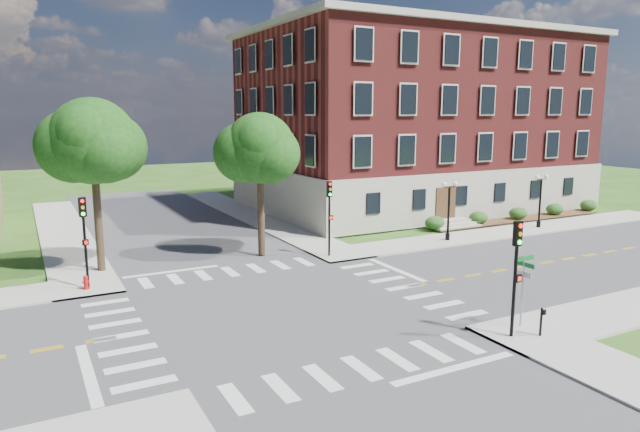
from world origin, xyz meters
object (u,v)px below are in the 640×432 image
twin_lamp_east (540,197)px  fire_hydrant (86,283)px  traffic_signal_se (516,264)px  twin_lamp_west (449,207)px  traffic_signal_nw (84,231)px  push_button_post (542,320)px  traffic_signal_ne (329,208)px  street_sign_pole (523,277)px

twin_lamp_east → fire_hydrant: (-33.74, -0.49, -2.06)m
traffic_signal_se → twin_lamp_east: (19.02, 15.42, -0.66)m
twin_lamp_west → twin_lamp_east: size_ratio=1.00×
traffic_signal_nw → traffic_signal_se: bearing=-45.7°
traffic_signal_se → twin_lamp_east: 24.50m
push_button_post → fire_hydrant: (-15.78, 15.47, -0.33)m
traffic_signal_se → traffic_signal_ne: (-0.18, 15.20, 0.00)m
twin_lamp_west → fire_hydrant: size_ratio=5.64×
traffic_signal_ne → traffic_signal_nw: 14.43m
push_button_post → traffic_signal_se: bearing=153.2°
traffic_signal_nw → fire_hydrant: traffic_signal_nw is taller
traffic_signal_nw → twin_lamp_west: bearing=0.5°
traffic_signal_se → push_button_post: size_ratio=4.00×
fire_hydrant → traffic_signal_ne: bearing=1.0°
push_button_post → traffic_signal_nw: bearing=135.3°
street_sign_pole → fire_hydrant: 21.45m
traffic_signal_nw → twin_lamp_east: bearing=0.7°
traffic_signal_se → fire_hydrant: traffic_signal_se is taller
traffic_signal_se → traffic_signal_ne: size_ratio=1.00×
twin_lamp_east → street_sign_pole: (-17.86, -14.79, -0.21)m
twin_lamp_east → street_sign_pole: size_ratio=1.36×
traffic_signal_se → fire_hydrant: (-14.72, 14.93, -2.72)m
traffic_signal_nw → twin_lamp_east: (33.63, 0.43, -0.66)m
traffic_signal_ne → street_sign_pole: bearing=-84.7°
twin_lamp_west → twin_lamp_east: (9.48, 0.21, 0.00)m
fire_hydrant → traffic_signal_nw: bearing=25.7°
traffic_signal_nw → push_button_post: 22.19m
fire_hydrant → push_button_post: bearing=-44.4°
traffic_signal_nw → twin_lamp_east: 33.64m
traffic_signal_nw → fire_hydrant: bearing=-154.3°
traffic_signal_ne → traffic_signal_nw: size_ratio=1.00×
street_sign_pole → push_button_post: (-0.10, -1.17, -1.51)m
twin_lamp_east → traffic_signal_nw: bearing=-179.3°
push_button_post → traffic_signal_ne: bearing=94.5°
traffic_signal_ne → push_button_post: (1.24, -15.73, -2.39)m
push_button_post → street_sign_pole: bearing=85.2°
traffic_signal_nw → twin_lamp_west: (24.15, 0.23, -0.66)m
twin_lamp_west → street_sign_pole: twin_lamp_west is taller
twin_lamp_west → fire_hydrant: twin_lamp_west is taller
traffic_signal_ne → twin_lamp_east: (19.20, 0.23, -0.66)m
traffic_signal_se → twin_lamp_west: (9.54, 15.22, -0.66)m
traffic_signal_ne → twin_lamp_west: (9.72, 0.02, -0.66)m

